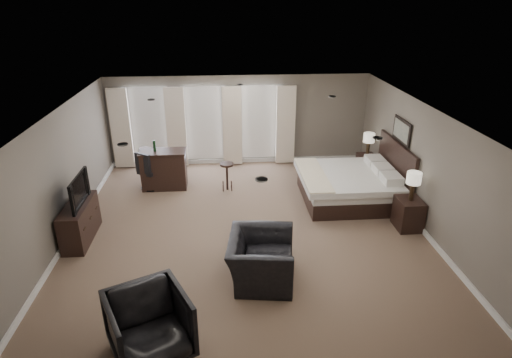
{
  "coord_description": "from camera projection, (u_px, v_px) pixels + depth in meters",
  "views": [
    {
      "loc": [
        -0.45,
        -7.85,
        4.71
      ],
      "look_at": [
        0.2,
        0.4,
        1.1
      ],
      "focal_mm": 30.0,
      "sensor_mm": 36.0,
      "label": 1
    }
  ],
  "objects": [
    {
      "name": "room",
      "position": [
        248.0,
        178.0,
        8.57
      ],
      "size": [
        7.6,
        8.6,
        2.64
      ],
      "color": "brown",
      "rests_on": "ground"
    },
    {
      "name": "window_bay",
      "position": [
        204.0,
        126.0,
        12.29
      ],
      "size": [
        5.25,
        0.2,
        2.3
      ],
      "color": "silver",
      "rests_on": "room"
    },
    {
      "name": "bed",
      "position": [
        351.0,
        172.0,
        10.32
      ],
      "size": [
        2.28,
        2.18,
        1.45
      ],
      "primitive_type": "cube",
      "color": "silver",
      "rests_on": "ground"
    },
    {
      "name": "nightstand_near",
      "position": [
        408.0,
        214.0,
        9.22
      ],
      "size": [
        0.5,
        0.61,
        0.67
      ],
      "primitive_type": "cube",
      "color": "black",
      "rests_on": "ground"
    },
    {
      "name": "nightstand_far",
      "position": [
        366.0,
        165.0,
        11.88
      ],
      "size": [
        0.46,
        0.56,
        0.61
      ],
      "primitive_type": "cube",
      "color": "black",
      "rests_on": "ground"
    },
    {
      "name": "lamp_near",
      "position": [
        413.0,
        186.0,
        8.96
      ],
      "size": [
        0.31,
        0.31,
        0.63
      ],
      "primitive_type": "cube",
      "color": "beige",
      "rests_on": "nightstand_near"
    },
    {
      "name": "lamp_far",
      "position": [
        368.0,
        144.0,
        11.63
      ],
      "size": [
        0.31,
        0.31,
        0.63
      ],
      "primitive_type": "cube",
      "color": "beige",
      "rests_on": "nightstand_far"
    },
    {
      "name": "wall_art",
      "position": [
        401.0,
        131.0,
        9.99
      ],
      "size": [
        0.04,
        0.96,
        0.56
      ],
      "primitive_type": "cube",
      "color": "slate",
      "rests_on": "room"
    },
    {
      "name": "dresser",
      "position": [
        80.0,
        222.0,
        8.76
      ],
      "size": [
        0.44,
        1.38,
        0.8
      ],
      "primitive_type": "cube",
      "color": "black",
      "rests_on": "ground"
    },
    {
      "name": "tv",
      "position": [
        76.0,
        201.0,
        8.57
      ],
      "size": [
        0.62,
        1.08,
        0.14
      ],
      "primitive_type": "imported",
      "rotation": [
        0.0,
        0.0,
        1.57
      ],
      "color": "black",
      "rests_on": "dresser"
    },
    {
      "name": "armchair_near",
      "position": [
        261.0,
        252.0,
        7.45
      ],
      "size": [
        1.0,
        1.39,
        1.12
      ],
      "primitive_type": "imported",
      "rotation": [
        0.0,
        0.0,
        1.43
      ],
      "color": "black",
      "rests_on": "ground"
    },
    {
      "name": "armchair_far",
      "position": [
        149.0,
        323.0,
        5.88
      ],
      "size": [
        1.36,
        1.32,
        1.07
      ],
      "primitive_type": "imported",
      "rotation": [
        0.0,
        0.0,
        0.45
      ],
      "color": "black",
      "rests_on": "ground"
    },
    {
      "name": "bar_counter",
      "position": [
        164.0,
        169.0,
        11.07
      ],
      "size": [
        1.18,
        0.61,
        1.03
      ],
      "primitive_type": "cube",
      "color": "black",
      "rests_on": "ground"
    },
    {
      "name": "bar_stool_left",
      "position": [
        146.0,
        160.0,
        12.16
      ],
      "size": [
        0.44,
        0.44,
        0.7
      ],
      "primitive_type": "cube",
      "rotation": [
        0.0,
        0.0,
        0.42
      ],
      "color": "black",
      "rests_on": "ground"
    },
    {
      "name": "bar_stool_right",
      "position": [
        227.0,
        177.0,
        11.01
      ],
      "size": [
        0.41,
        0.41,
        0.73
      ],
      "primitive_type": "cube",
      "rotation": [
        0.0,
        0.0,
        0.19
      ],
      "color": "black",
      "rests_on": "ground"
    },
    {
      "name": "desk_chair",
      "position": [
        150.0,
        170.0,
        11.01
      ],
      "size": [
        0.74,
        0.74,
        1.04
      ],
      "primitive_type": "cube",
      "rotation": [
        0.0,
        0.0,
        2.56
      ],
      "color": "black",
      "rests_on": "ground"
    }
  ]
}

